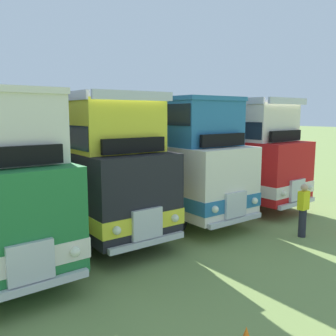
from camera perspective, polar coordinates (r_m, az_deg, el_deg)
name	(u,v)px	position (r m, az deg, el deg)	size (l,w,h in m)	color
ground_plane	(76,221)	(14.01, -14.15, -8.07)	(200.00, 200.00, 0.00)	#7A934C
bus_third_in_row	(72,158)	(13.69, -14.78, 1.59)	(2.76, 9.83, 4.52)	black
bus_fourth_in_row	(142,148)	(15.53, -4.03, 3.08)	(2.72, 10.58, 4.49)	silver
bus_fifth_in_row	(199,147)	(17.58, 4.93, 3.33)	(2.82, 10.43, 4.52)	red
marshal_person	(303,210)	(12.50, 20.34, -6.16)	(0.36, 0.24, 1.73)	#23232D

